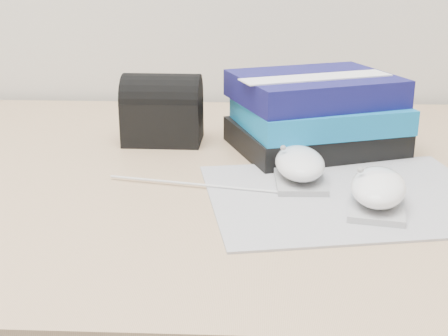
{
  "coord_description": "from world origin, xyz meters",
  "views": [
    {
      "loc": [
        -0.09,
        0.76,
        1.02
      ],
      "look_at": [
        -0.12,
        1.47,
        0.77
      ],
      "focal_mm": 50.0,
      "sensor_mm": 36.0,
      "label": 1
    }
  ],
  "objects_px": {
    "mouse_rear": "(300,166)",
    "mouse_front": "(378,190)",
    "pouch": "(163,110)",
    "desk": "(303,294)",
    "book_stack": "(316,113)"
  },
  "relations": [
    {
      "from": "mouse_rear",
      "to": "mouse_front",
      "type": "height_order",
      "value": "same"
    },
    {
      "from": "mouse_front",
      "to": "pouch",
      "type": "relative_size",
      "value": 1.03
    },
    {
      "from": "desk",
      "to": "mouse_rear",
      "type": "bearing_deg",
      "value": -101.79
    },
    {
      "from": "mouse_rear",
      "to": "book_stack",
      "type": "relative_size",
      "value": 0.41
    },
    {
      "from": "desk",
      "to": "mouse_front",
      "type": "xyz_separation_m",
      "value": [
        0.06,
        -0.2,
        0.26
      ]
    },
    {
      "from": "mouse_front",
      "to": "pouch",
      "type": "bearing_deg",
      "value": 137.91
    },
    {
      "from": "pouch",
      "to": "book_stack",
      "type": "bearing_deg",
      "value": -6.62
    },
    {
      "from": "book_stack",
      "to": "mouse_rear",
      "type": "bearing_deg",
      "value": -102.43
    },
    {
      "from": "mouse_rear",
      "to": "mouse_front",
      "type": "relative_size",
      "value": 0.93
    },
    {
      "from": "mouse_rear",
      "to": "pouch",
      "type": "xyz_separation_m",
      "value": [
        -0.2,
        0.18,
        0.03
      ]
    },
    {
      "from": "desk",
      "to": "pouch",
      "type": "relative_size",
      "value": 13.14
    },
    {
      "from": "desk",
      "to": "mouse_front",
      "type": "distance_m",
      "value": 0.33
    },
    {
      "from": "mouse_rear",
      "to": "book_stack",
      "type": "distance_m",
      "value": 0.16
    },
    {
      "from": "desk",
      "to": "mouse_front",
      "type": "relative_size",
      "value": 12.81
    },
    {
      "from": "mouse_rear",
      "to": "pouch",
      "type": "bearing_deg",
      "value": 138.76
    }
  ]
}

